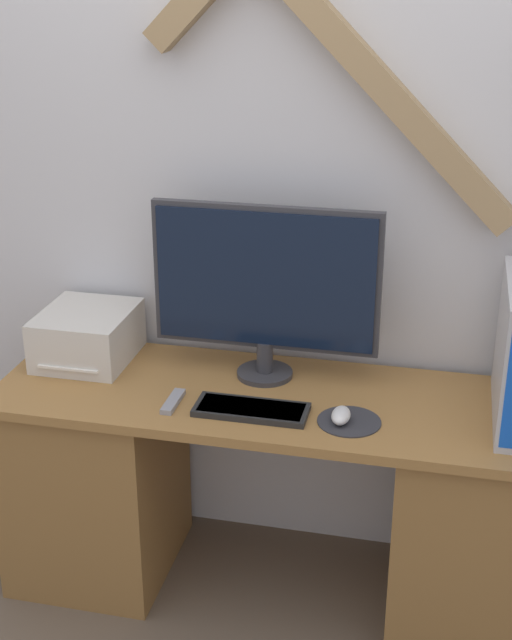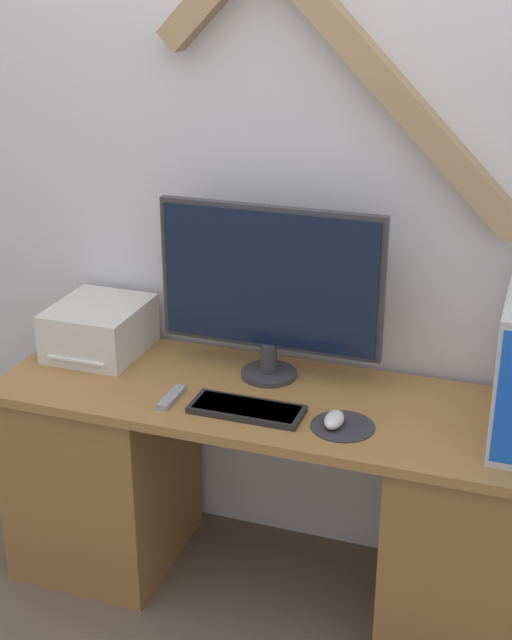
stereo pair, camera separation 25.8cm
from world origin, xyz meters
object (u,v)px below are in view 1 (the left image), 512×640
at_px(monitor, 265,284).
at_px(printer, 87,335).
at_px(mouse, 341,415).
at_px(remote_control, 173,402).
at_px(keyboard, 251,409).

bearing_deg(monitor, printer, -179.37).
bearing_deg(mouse, monitor, 137.62).
xyz_separation_m(mouse, remote_control, (-0.49, 0.00, -0.02)).
bearing_deg(remote_control, printer, 146.53).
bearing_deg(keyboard, monitor, 93.25).
relative_size(mouse, remote_control, 0.65).
xyz_separation_m(monitor, mouse, (0.27, -0.25, -0.28)).
height_order(monitor, keyboard, monitor).
bearing_deg(mouse, printer, 164.22).
height_order(keyboard, printer, printer).
xyz_separation_m(keyboard, mouse, (0.26, -0.00, 0.01)).
bearing_deg(keyboard, mouse, -0.58).
relative_size(monitor, mouse, 7.45).
height_order(printer, remote_control, printer).
relative_size(mouse, printer, 0.28).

